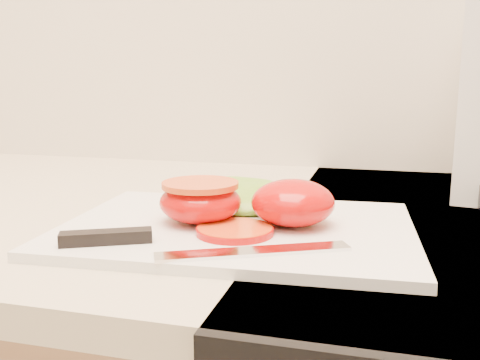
# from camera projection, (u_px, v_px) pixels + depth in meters

# --- Properties ---
(cutting_board) EXTENTS (0.37, 0.28, 0.01)m
(cutting_board) POSITION_uv_depth(u_px,v_px,m) (238.00, 229.00, 0.56)
(cutting_board) COLOR silver
(cutting_board) RESTS_ON counter
(tomato_half_dome) EXTENTS (0.09, 0.09, 0.05)m
(tomato_half_dome) POSITION_uv_depth(u_px,v_px,m) (293.00, 202.00, 0.55)
(tomato_half_dome) COLOR #C00600
(tomato_half_dome) RESTS_ON cutting_board
(tomato_half_cut) EXTENTS (0.09, 0.09, 0.04)m
(tomato_half_cut) POSITION_uv_depth(u_px,v_px,m) (200.00, 200.00, 0.56)
(tomato_half_cut) COLOR #C00600
(tomato_half_cut) RESTS_ON cutting_board
(tomato_slice_0) EXTENTS (0.07, 0.07, 0.01)m
(tomato_slice_0) POSITION_uv_depth(u_px,v_px,m) (235.00, 230.00, 0.52)
(tomato_slice_0) COLOR #F25C21
(tomato_slice_0) RESTS_ON cutting_board
(lettuce_leaf_0) EXTENTS (0.16, 0.12, 0.03)m
(lettuce_leaf_0) POSITION_uv_depth(u_px,v_px,m) (238.00, 196.00, 0.63)
(lettuce_leaf_0) COLOR #86B630
(lettuce_leaf_0) RESTS_ON cutting_board
(lettuce_leaf_1) EXTENTS (0.13, 0.11, 0.02)m
(lettuce_leaf_1) POSITION_uv_depth(u_px,v_px,m) (276.00, 198.00, 0.63)
(lettuce_leaf_1) COLOR #86B630
(lettuce_leaf_1) RESTS_ON cutting_board
(knife) EXTENTS (0.26, 0.10, 0.01)m
(knife) POSITION_uv_depth(u_px,v_px,m) (162.00, 243.00, 0.48)
(knife) COLOR silver
(knife) RESTS_ON cutting_board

